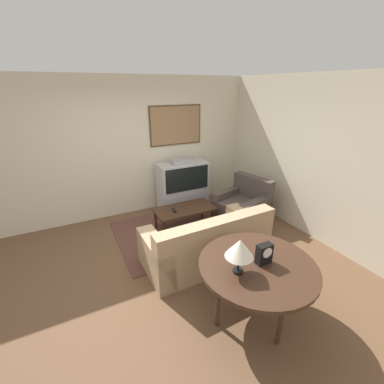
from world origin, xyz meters
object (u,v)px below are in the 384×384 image
couch (207,244)px  armchair (243,208)px  coffee_table (185,210)px  console_table (257,268)px  mantel_clock (264,254)px  table_lamp (240,249)px  tv (183,186)px

couch → armchair: bearing=-150.2°
armchair → coffee_table: (-1.11, 0.27, 0.08)m
console_table → mantel_clock: 0.19m
couch → mantel_clock: 1.26m
table_lamp → mantel_clock: bearing=-0.2°
tv → couch: tv is taller
coffee_table → console_table: size_ratio=0.86×
couch → mantel_clock: size_ratio=8.14×
armchair → mantel_clock: 2.30m
console_table → mantel_clock: size_ratio=5.55×
couch → table_lamp: 1.37m
couch → console_table: bearing=87.2°
couch → coffee_table: bearing=-98.2°
armchair → coffee_table: bearing=-118.0°
armchair → table_lamp: bearing=-53.3°
console_table → mantel_clock: mantel_clock is taller
tv → table_lamp: bearing=-104.1°
coffee_table → mantel_clock: 2.21m
armchair → table_lamp: (-1.52, -1.89, 0.71)m
couch → coffee_table: couch is taller
tv → couch: bearing=-104.0°
console_table → table_lamp: bearing=-178.7°
tv → couch: 1.92m
tv → console_table: tv is taller
armchair → table_lamp: table_lamp is taller
coffee_table → mantel_clock: mantel_clock is taller
coffee_table → mantel_clock: bearing=-92.0°
couch → table_lamp: (-0.29, -1.13, 0.71)m
table_lamp → armchair: bearing=51.1°
couch → console_table: size_ratio=1.47×
armchair → table_lamp: size_ratio=2.64×
tv → coffee_table: bearing=-112.6°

